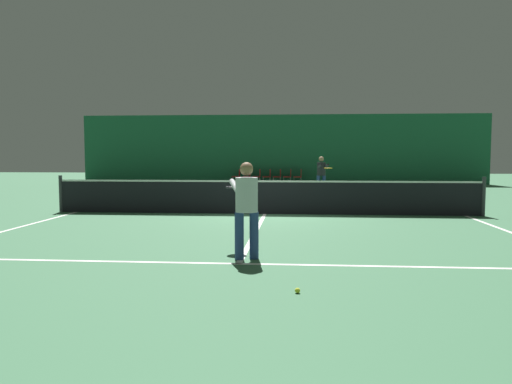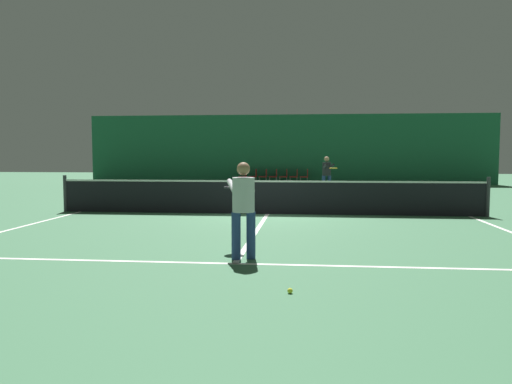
% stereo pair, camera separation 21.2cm
% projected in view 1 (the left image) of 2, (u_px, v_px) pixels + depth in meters
% --- Properties ---
extents(ground_plane, '(60.00, 60.00, 0.00)m').
position_uv_depth(ground_plane, '(265.00, 214.00, 14.04)').
color(ground_plane, '#3D704C').
extents(backdrop_curtain, '(23.00, 0.12, 3.91)m').
position_uv_depth(backdrop_curtain, '(281.00, 149.00, 28.29)').
color(backdrop_curtain, '#1E5B3D').
rests_on(backdrop_curtain, ground).
extents(court_line_baseline_far, '(11.00, 0.10, 0.00)m').
position_uv_depth(court_line_baseline_far, '(279.00, 186.00, 25.87)').
color(court_line_baseline_far, white).
rests_on(court_line_baseline_far, ground).
extents(court_line_service_far, '(8.25, 0.10, 0.00)m').
position_uv_depth(court_line_service_far, '(275.00, 195.00, 20.40)').
color(court_line_service_far, white).
rests_on(court_line_service_far, ground).
extents(court_line_service_near, '(8.25, 0.10, 0.00)m').
position_uv_depth(court_line_service_near, '(239.00, 264.00, 7.68)').
color(court_line_service_near, white).
rests_on(court_line_service_near, ground).
extents(court_line_sideline_left, '(0.10, 23.80, 0.00)m').
position_uv_depth(court_line_sideline_left, '(76.00, 212.00, 14.49)').
color(court_line_sideline_left, white).
rests_on(court_line_sideline_left, ground).
extents(court_line_sideline_right, '(0.10, 23.80, 0.00)m').
position_uv_depth(court_line_sideline_right, '(466.00, 216.00, 13.60)').
color(court_line_sideline_right, white).
rests_on(court_line_sideline_right, ground).
extents(court_line_centre, '(0.10, 12.80, 0.00)m').
position_uv_depth(court_line_centre, '(265.00, 214.00, 14.04)').
color(court_line_centre, white).
rests_on(court_line_centre, ground).
extents(tennis_net, '(12.00, 0.10, 1.07)m').
position_uv_depth(tennis_net, '(265.00, 196.00, 14.00)').
color(tennis_net, black).
rests_on(tennis_net, ground).
extents(player_near, '(0.74, 1.34, 1.56)m').
position_uv_depth(player_near, '(246.00, 203.00, 8.00)').
color(player_near, navy).
rests_on(player_near, ground).
extents(player_far, '(0.65, 1.36, 1.58)m').
position_uv_depth(player_far, '(322.00, 172.00, 21.12)').
color(player_far, navy).
rests_on(player_far, ground).
extents(courtside_chair_0, '(0.44, 0.44, 0.84)m').
position_uv_depth(courtside_chair_0, '(238.00, 175.00, 28.05)').
color(courtside_chair_0, '#99999E').
rests_on(courtside_chair_0, ground).
extents(courtside_chair_1, '(0.44, 0.44, 0.84)m').
position_uv_depth(courtside_chair_1, '(248.00, 175.00, 28.00)').
color(courtside_chair_1, '#99999E').
rests_on(courtside_chair_1, ground).
extents(courtside_chair_2, '(0.44, 0.44, 0.84)m').
position_uv_depth(courtside_chair_2, '(258.00, 175.00, 27.96)').
color(courtside_chair_2, '#99999E').
rests_on(courtside_chair_2, ground).
extents(courtside_chair_3, '(0.44, 0.44, 0.84)m').
position_uv_depth(courtside_chair_3, '(268.00, 175.00, 27.91)').
color(courtside_chair_3, '#99999E').
rests_on(courtside_chair_3, ground).
extents(courtside_chair_4, '(0.44, 0.44, 0.84)m').
position_uv_depth(courtside_chair_4, '(278.00, 176.00, 27.86)').
color(courtside_chair_4, '#99999E').
rests_on(courtside_chair_4, ground).
extents(courtside_chair_5, '(0.44, 0.44, 0.84)m').
position_uv_depth(courtside_chair_5, '(289.00, 176.00, 27.82)').
color(courtside_chair_5, '#99999E').
rests_on(courtside_chair_5, ground).
extents(courtside_chair_6, '(0.44, 0.44, 0.84)m').
position_uv_depth(courtside_chair_6, '(299.00, 176.00, 27.77)').
color(courtside_chair_6, '#99999E').
rests_on(courtside_chair_6, ground).
extents(tennis_ball, '(0.07, 0.07, 0.07)m').
position_uv_depth(tennis_ball, '(297.00, 291.00, 6.06)').
color(tennis_ball, '#D1DB33').
rests_on(tennis_ball, ground).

